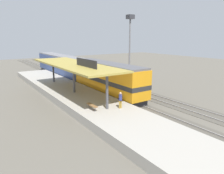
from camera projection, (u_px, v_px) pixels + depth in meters
name	position (u px, v px, depth m)	size (l,w,h in m)	color
ground_plane	(115.00, 92.00, 31.85)	(120.00, 120.00, 0.00)	#5B564C
track_near	(104.00, 93.00, 30.75)	(3.20, 110.00, 0.16)	#4E4941
track_far	(129.00, 89.00, 33.26)	(3.20, 110.00, 0.16)	#4E4941
platform	(75.00, 95.00, 28.14)	(6.00, 44.00, 0.90)	#9E998E
station_canopy	(74.00, 65.00, 27.12)	(5.20, 18.00, 4.70)	#47474C
platform_bench	(92.00, 105.00, 21.28)	(0.44, 1.70, 0.50)	#333338
locomotive	(107.00, 78.00, 29.44)	(2.93, 14.43, 4.44)	#28282D
passenger_carriage_single	(60.00, 65.00, 43.95)	(2.90, 20.00, 4.24)	#28282D
light_mast	(130.00, 35.00, 36.20)	(1.10, 1.10, 11.70)	slate
person_waiting	(120.00, 99.00, 21.56)	(0.34, 0.34, 1.71)	olive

